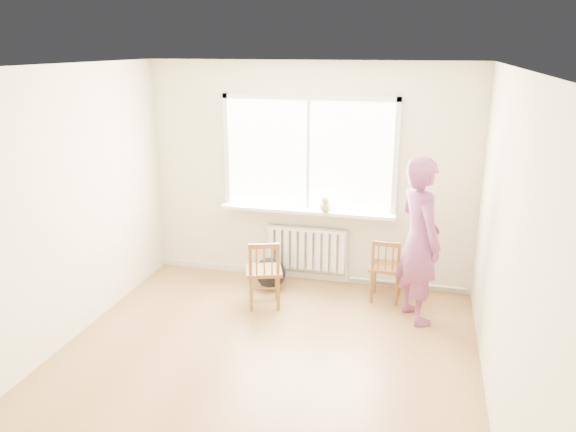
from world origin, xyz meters
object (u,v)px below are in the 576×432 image
Objects in this scene: person at (419,241)px; cat at (326,204)px; backpack at (270,273)px; chair_left at (264,274)px; chair_right at (386,270)px.

person reaches higher than cat.
backpack is at bearing -167.41° from cat.
person is 4.69× the size of backpack.
backpack is (-0.08, 0.53, -0.21)m from chair_left.
chair_right is 2.00× the size of backpack.
chair_left is at bearing -81.83° from backpack.
cat is at bearing -15.36° from chair_right.
chair_left is 1.74m from person.
cat is 1.09m from backpack.
chair_right is (1.32, 0.49, -0.02)m from chair_left.
chair_left is at bearing -132.40° from cat.
chair_right reaches higher than backpack.
chair_left is at bearing 23.07° from chair_right.
person is at bearing 137.19° from chair_right.
cat is (-0.76, 0.25, 0.67)m from chair_right.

